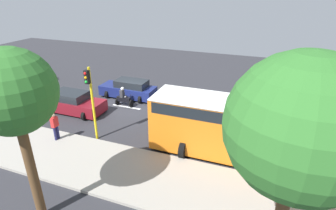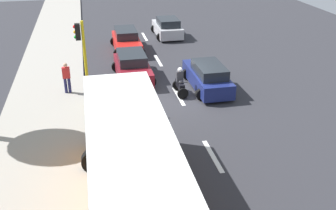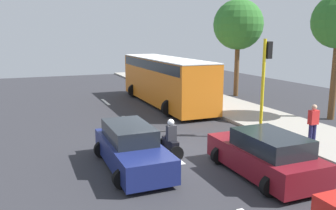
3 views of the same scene
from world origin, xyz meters
The scene contains 12 objects.
ground_plane centered at (0.00, 0.00, -0.05)m, with size 40.00×60.00×0.10m, color #2D2D33.
sidewalk centered at (7.00, 0.00, 0.07)m, with size 4.00×60.00×0.15m, color #9E998E.
lane_stripe_mid centered at (0.00, 0.00, 0.01)m, with size 0.20×2.40×0.01m, color white.
lane_stripe_south centered at (0.00, 6.00, 0.01)m, with size 0.20×2.40×0.01m, color white.
lane_stripe_far_south centered at (0.00, 12.00, 0.01)m, with size 0.20×2.40×0.01m, color white.
car_dark_blue centered at (-1.83, -0.74, 0.71)m, with size 2.14×4.58×1.52m.
car_maroon centered at (2.10, -3.13, 0.71)m, with size 2.31×4.35×1.52m.
city_bus centered at (3.60, 9.63, 1.85)m, with size 3.20×11.00×3.16m.
motorcycle centered at (-0.14, -0.27, 0.64)m, with size 0.60×1.30×1.53m.
pedestrian_near_signal centered at (5.84, -1.42, 1.06)m, with size 0.40×0.24×1.69m.
traffic_light_corner centered at (4.85, 0.61, 2.93)m, with size 0.49×0.24×4.50m.
street_tree_south centered at (10.01, 10.69, 5.43)m, with size 3.77×3.77×7.34m.
Camera 3 is at (-5.08, -12.09, 4.62)m, focal length 37.07 mm.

